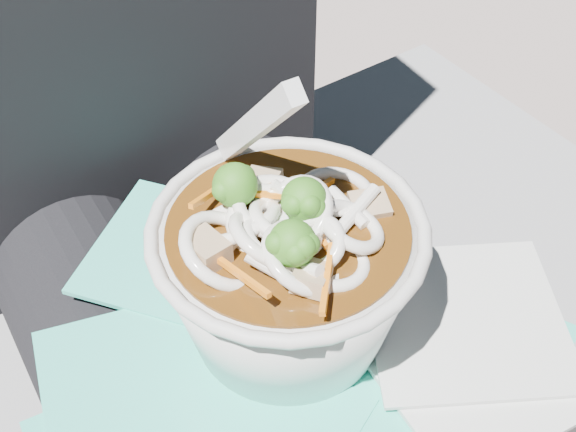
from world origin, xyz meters
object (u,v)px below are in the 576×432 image
lap (282,416)px  plastic_bag (279,386)px  person_body (222,305)px  udon_bowl (287,267)px

lap → plastic_bag: size_ratio=1.23×
lap → person_body: 0.10m
lap → udon_bowl: (0.01, 0.01, 0.15)m
lap → plastic_bag: plastic_bag is taller
person_body → udon_bowl: (0.01, -0.08, 0.12)m
lap → plastic_bag: 0.09m
person_body → plastic_bag: (-0.01, -0.12, 0.05)m
person_body → udon_bowl: person_body is taller
lap → plastic_bag: bearing=-122.1°
lap → person_body: (-0.00, 0.09, 0.03)m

